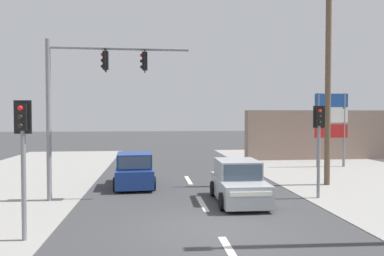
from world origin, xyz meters
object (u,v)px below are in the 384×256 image
at_px(utility_pole_midground_right, 328,71).
at_px(traffic_signal_mast, 84,90).
at_px(pedestal_signal_left_kerb, 23,146).
at_px(pedestal_signal_right_kerb, 319,136).
at_px(hatchback_oncoming_mid, 238,183).
at_px(shopping_plaza_sign, 331,119).
at_px(hatchback_crossing_left, 134,171).

distance_m(utility_pole_midground_right, traffic_signal_mast, 10.73).
bearing_deg(traffic_signal_mast, pedestal_signal_left_kerb, -99.09).
xyz_separation_m(utility_pole_midground_right, pedestal_signal_left_kerb, (-11.22, -6.55, -2.80)).
xyz_separation_m(utility_pole_midground_right, traffic_signal_mast, (-10.49, -1.99, -1.07)).
xyz_separation_m(pedestal_signal_right_kerb, hatchback_oncoming_mid, (-3.19, -0.22, -1.71)).
relative_size(pedestal_signal_left_kerb, shopping_plaza_sign, 0.77).
xyz_separation_m(traffic_signal_mast, shopping_plaza_sign, (13.59, 7.82, -1.16)).
bearing_deg(hatchback_crossing_left, utility_pole_midground_right, -4.20).
distance_m(pedestal_signal_right_kerb, pedestal_signal_left_kerb, 10.35).
relative_size(utility_pole_midground_right, hatchback_oncoming_mid, 2.71).
height_order(shopping_plaza_sign, hatchback_oncoming_mid, shopping_plaza_sign).
height_order(pedestal_signal_right_kerb, pedestal_signal_left_kerb, same).
bearing_deg(pedestal_signal_right_kerb, pedestal_signal_left_kerb, -157.79).
relative_size(pedestal_signal_left_kerb, hatchback_oncoming_mid, 0.97).
xyz_separation_m(shopping_plaza_sign, hatchback_oncoming_mid, (-7.93, -8.68, -2.28)).
height_order(utility_pole_midground_right, hatchback_crossing_left, utility_pole_midground_right).
bearing_deg(utility_pole_midground_right, pedestal_signal_left_kerb, -149.74).
bearing_deg(hatchback_oncoming_mid, hatchback_crossing_left, 138.54).
relative_size(pedestal_signal_right_kerb, pedestal_signal_left_kerb, 1.00).
xyz_separation_m(traffic_signal_mast, hatchback_crossing_left, (1.71, 2.64, -3.44)).
relative_size(hatchback_oncoming_mid, hatchback_crossing_left, 0.99).
distance_m(pedestal_signal_left_kerb, hatchback_oncoming_mid, 7.58).
bearing_deg(shopping_plaza_sign, hatchback_crossing_left, -156.44).
xyz_separation_m(pedestal_signal_right_kerb, hatchback_crossing_left, (-7.14, 3.28, -1.71)).
relative_size(utility_pole_midground_right, traffic_signal_mast, 1.66).
bearing_deg(pedestal_signal_left_kerb, hatchback_oncoming_mid, 30.01).
xyz_separation_m(pedestal_signal_left_kerb, shopping_plaza_sign, (14.32, 12.37, 0.57)).
xyz_separation_m(shopping_plaza_sign, hatchback_crossing_left, (-11.88, -5.18, -2.28)).
relative_size(utility_pole_midground_right, pedestal_signal_left_kerb, 2.79).
distance_m(utility_pole_midground_right, shopping_plaza_sign, 6.97).
bearing_deg(pedestal_signal_right_kerb, traffic_signal_mast, 175.87).
height_order(hatchback_oncoming_mid, hatchback_crossing_left, same).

